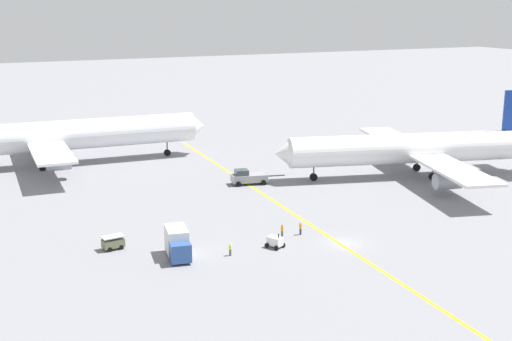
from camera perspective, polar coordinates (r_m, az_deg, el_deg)
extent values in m
plane|color=gray|center=(88.48, 7.36, -6.04)|extent=(600.00, 600.00, 0.00)
cube|color=yellow|center=(96.53, 4.13, -4.26)|extent=(6.65, 119.87, 0.01)
cylinder|color=white|center=(133.46, -16.09, 2.79)|extent=(52.21, 7.96, 5.61)
cone|color=white|center=(139.05, -4.89, 3.71)|extent=(3.03, 5.28, 5.16)
cube|color=white|center=(133.36, -17.17, 2.34)|extent=(8.24, 41.11, 0.44)
cylinder|color=#999EA3|center=(122.67, -16.10, 0.59)|extent=(4.31, 2.79, 2.60)
cylinder|color=#999EA3|center=(144.98, -17.20, 2.49)|extent=(4.31, 2.79, 2.60)
cylinder|color=slate|center=(137.17, -17.65, 1.37)|extent=(0.28, 0.28, 2.45)
cylinder|color=black|center=(137.43, -17.61, 0.87)|extent=(1.32, 0.61, 1.30)
cylinder|color=slate|center=(130.54, -17.36, 0.78)|extent=(0.28, 0.28, 2.45)
cylinder|color=black|center=(130.81, -17.33, 0.26)|extent=(1.32, 0.61, 1.30)
cylinder|color=slate|center=(137.98, -7.39, 1.98)|extent=(0.28, 0.28, 2.45)
cylinder|color=black|center=(138.24, -7.38, 1.48)|extent=(1.32, 0.61, 1.30)
cylinder|color=white|center=(122.87, 12.59, 1.80)|extent=(42.75, 16.09, 5.24)
cone|color=white|center=(116.04, 2.23, 1.43)|extent=(3.95, 5.38, 4.82)
cube|color=white|center=(123.87, 13.48, 1.48)|extent=(18.29, 47.08, 0.44)
cylinder|color=#999EA3|center=(135.75, 10.85, 1.90)|extent=(4.73, 3.59, 2.60)
cylinder|color=#999EA3|center=(112.26, 15.63, -0.86)|extent=(4.73, 3.59, 2.60)
cylinder|color=slate|center=(121.83, 14.48, -0.03)|extent=(0.28, 0.28, 2.02)
cylinder|color=black|center=(122.07, 14.45, -0.49)|extent=(1.40, 0.87, 1.30)
cylinder|color=slate|center=(127.85, 13.23, 0.68)|extent=(0.28, 0.28, 2.02)
cylinder|color=black|center=(128.08, 13.20, 0.24)|extent=(1.40, 0.87, 1.30)
cylinder|color=slate|center=(118.09, 4.81, -0.07)|extent=(0.28, 0.28, 2.02)
cylinder|color=black|center=(118.34, 4.80, -0.54)|extent=(1.40, 0.87, 1.30)
cube|color=gray|center=(115.63, -0.57, -0.62)|extent=(6.38, 3.75, 1.23)
cube|color=#333D47|center=(115.09, -1.21, -0.15)|extent=(2.53, 2.47, 0.90)
cylinder|color=#4C4C51|center=(116.68, 1.63, -0.43)|extent=(3.17, 0.85, 0.20)
sphere|color=orange|center=(114.94, -1.21, 0.16)|extent=(0.24, 0.24, 0.24)
cylinder|color=black|center=(114.11, -1.47, -1.14)|extent=(0.94, 0.48, 0.90)
cylinder|color=black|center=(116.56, -1.74, -0.82)|extent=(0.94, 0.48, 0.90)
cylinder|color=black|center=(115.05, 0.62, -1.01)|extent=(0.94, 0.48, 0.90)
cylinder|color=black|center=(117.49, 0.31, -0.70)|extent=(0.94, 0.48, 0.90)
cube|color=#666B4C|center=(87.44, -11.78, -5.92)|extent=(2.78, 1.83, 1.00)
cube|color=#B2B2B7|center=(87.16, -11.80, -5.39)|extent=(2.91, 1.92, 0.12)
cylinder|color=black|center=(86.74, -12.06, -6.44)|extent=(0.62, 0.28, 0.60)
cylinder|color=black|center=(87.98, -12.39, -6.17)|extent=(0.62, 0.28, 0.60)
cylinder|color=black|center=(87.24, -11.13, -6.28)|extent=(0.62, 0.28, 0.60)
cylinder|color=black|center=(88.47, -11.47, -6.01)|extent=(0.62, 0.28, 0.60)
cube|color=#2D5199|center=(81.46, -6.30, -6.74)|extent=(2.74, 2.57, 2.20)
cube|color=silver|center=(83.75, -6.61, -5.80)|extent=(3.07, 4.54, 3.20)
cylinder|color=black|center=(83.04, -5.94, -7.13)|extent=(0.30, 0.63, 0.60)
cylinder|color=black|center=(82.84, -6.90, -7.21)|extent=(0.30, 0.63, 0.60)
cylinder|color=black|center=(84.42, -6.11, -6.78)|extent=(0.30, 0.63, 0.60)
cylinder|color=black|center=(84.23, -7.06, -6.86)|extent=(0.30, 0.63, 0.60)
cube|color=silver|center=(86.16, 1.59, -5.88)|extent=(1.86, 2.14, 1.10)
cylinder|color=black|center=(85.59, 1.88, -5.45)|extent=(0.16, 0.16, 0.50)
cylinder|color=black|center=(86.26, 0.90, -6.24)|extent=(0.44, 0.63, 0.60)
cylinder|color=black|center=(87.30, 1.48, -6.00)|extent=(0.44, 0.63, 0.60)
cylinder|color=black|center=(85.40, 1.70, -6.46)|extent=(0.44, 0.63, 0.60)
cylinder|color=black|center=(86.45, 2.27, -6.21)|extent=(0.44, 0.63, 0.60)
cylinder|color=#2D3351|center=(91.09, 3.71, -5.08)|extent=(0.28, 0.28, 0.87)
cylinder|color=orange|center=(90.85, 3.72, -4.64)|extent=(0.36, 0.36, 0.61)
sphere|color=tan|center=(90.72, 3.72, -4.38)|extent=(0.23, 0.23, 0.23)
cylinder|color=#F24C19|center=(90.57, 3.63, -4.62)|extent=(0.05, 0.05, 0.40)
cylinder|color=#4C4C51|center=(83.72, -2.15, -6.81)|extent=(0.28, 0.28, 0.80)
cylinder|color=#D1E02D|center=(83.49, -2.15, -6.38)|extent=(0.36, 0.36, 0.56)
sphere|color=beige|center=(83.35, -2.16, -6.12)|extent=(0.22, 0.22, 0.22)
cylinder|color=#4C4C51|center=(90.12, 2.18, -5.27)|extent=(0.28, 0.28, 0.86)
cylinder|color=orange|center=(89.88, 2.19, -4.83)|extent=(0.36, 0.36, 0.61)
sphere|color=#9E704C|center=(89.74, 2.19, -4.57)|extent=(0.23, 0.23, 0.23)
cylinder|color=#F24C19|center=(89.56, 2.23, -4.81)|extent=(0.05, 0.05, 0.40)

